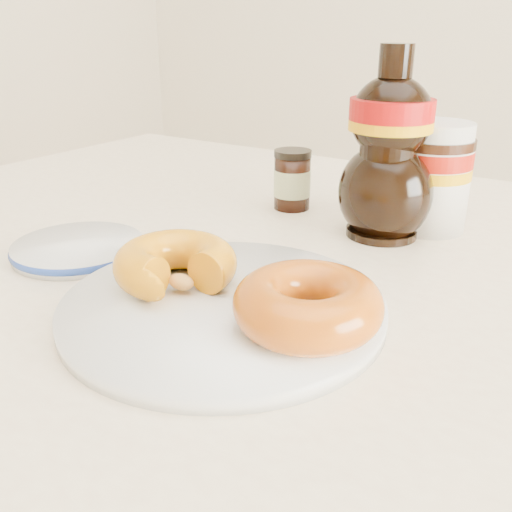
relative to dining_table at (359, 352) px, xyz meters
The scene contains 8 objects.
dining_table is the anchor object (origin of this frame).
plate 0.18m from the dining_table, 117.08° to the right, with size 0.27×0.27×0.01m.
donut_bitten 0.21m from the dining_table, 132.61° to the right, with size 0.11×0.11×0.04m, color #C97D0B.
donut_whole 0.18m from the dining_table, 85.35° to the right, with size 0.11×0.11×0.04m, color #AA3F0B.
nutella_jar 0.23m from the dining_table, 88.83° to the left, with size 0.09×0.09×0.12m.
syrup_bottle 0.22m from the dining_table, 104.88° to the left, with size 0.11×0.09×0.21m, color black, non-canonical shape.
dark_jar 0.26m from the dining_table, 138.15° to the left, with size 0.05×0.05×0.08m.
blue_rim_saucer 0.31m from the dining_table, 157.76° to the right, with size 0.14×0.14×0.01m.
Camera 1 is at (0.18, -0.37, 0.97)m, focal length 40.00 mm.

